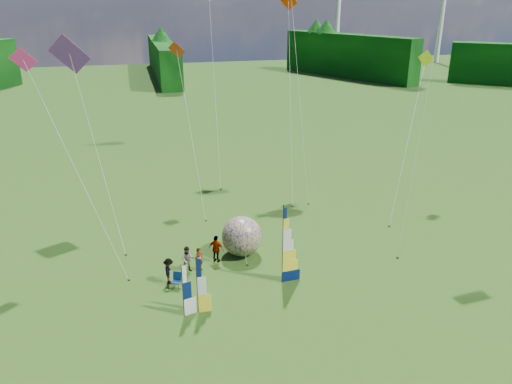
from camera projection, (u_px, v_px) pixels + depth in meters
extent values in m
plane|color=#446B1D|center=(292.00, 310.00, 27.16)|extent=(220.00, 220.00, 0.00)
sphere|color=#0C0974|center=(242.00, 236.00, 32.58)|extent=(3.26, 3.26, 2.65)
imported|color=#66594C|center=(199.00, 259.00, 30.85)|extent=(0.67, 0.60, 1.53)
imported|color=#66594C|center=(188.00, 259.00, 30.67)|extent=(0.85, 0.46, 1.71)
imported|color=#66594C|center=(169.00, 271.00, 29.47)|extent=(0.53, 1.08, 1.60)
imported|color=#66594C|center=(216.00, 249.00, 31.79)|extent=(1.12, 1.01, 1.84)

